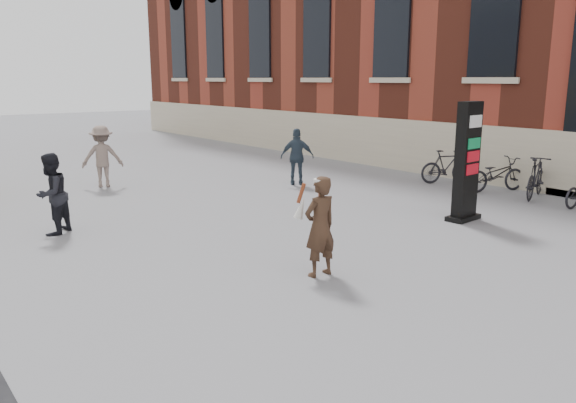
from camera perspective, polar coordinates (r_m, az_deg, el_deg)
ground at (r=8.97m, az=7.15°, el=-8.64°), size 100.00×100.00×0.00m
info_pylon at (r=13.38m, az=17.71°, el=3.85°), size 0.90×0.49×2.71m
woman at (r=9.18m, az=3.23°, el=-2.43°), size 0.63×0.57×1.68m
pedestrian_a at (r=12.65m, az=-22.91°, el=0.69°), size 1.05×1.03×1.71m
pedestrian_b at (r=17.75m, az=-18.36°, el=4.36°), size 1.36×1.07×1.84m
pedestrian_c at (r=17.20m, az=0.94°, el=4.56°), size 1.04×0.98×1.73m
bike_5 at (r=16.70m, az=23.88°, el=2.22°), size 1.95×1.05×1.13m
bike_6 at (r=17.29m, az=20.39°, el=2.60°), size 2.01×1.26×1.00m
bike_7 at (r=18.23m, az=15.82°, el=3.44°), size 1.78×1.16×1.04m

